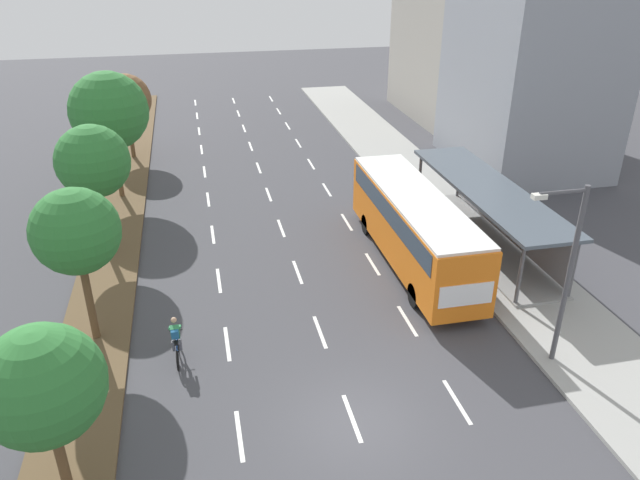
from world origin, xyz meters
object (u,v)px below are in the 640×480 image
bus (414,222)px  median_tree_nearest (42,386)px  median_tree_fifth (126,100)px  median_tree_second (76,232)px  median_tree_fourth (109,111)px  median_tree_third (93,162)px  bus_shelter (491,209)px  cyclist (176,341)px  streetlight (566,265)px

bus → median_tree_nearest: median_tree_nearest is taller
median_tree_fifth → median_tree_second: bearing=-90.4°
median_tree_nearest → median_tree_fourth: 21.31m
bus → median_tree_third: bearing=164.0°
bus_shelter → cyclist: bearing=-157.6°
cyclist → median_tree_fifth: size_ratio=0.33×
median_tree_fifth → streetlight: bearing=-59.3°
bus_shelter → bus: size_ratio=1.06×
bus_shelter → median_tree_nearest: (-17.71, -11.28, 1.74)m
median_tree_third → streetlight: 19.83m
median_tree_nearest → median_tree_fifth: median_tree_fifth is taller
median_tree_fourth → streetlight: median_tree_fourth is taller
median_tree_nearest → streetlight: 15.76m
median_tree_nearest → streetlight: (15.60, 2.29, 0.28)m
bus_shelter → median_tree_nearest: 21.07m
cyclist → median_tree_second: size_ratio=0.31×
bus → median_tree_second: (-13.47, -3.15, 2.38)m
median_tree_nearest → streetlight: bearing=8.3°
bus → streetlight: bearing=-74.7°
median_tree_fifth → median_tree_third: bearing=-91.5°
median_tree_third → median_tree_fifth: (0.37, 14.17, -0.56)m
median_tree_fourth → median_tree_third: bearing=-90.9°
bus_shelter → streetlight: bearing=-103.2°
median_tree_third → median_tree_fifth: median_tree_third is taller
median_tree_nearest → median_tree_second: bearing=90.4°
median_tree_third → median_tree_fourth: size_ratio=0.86×
bus_shelter → median_tree_nearest: median_tree_nearest is taller
bus → median_tree_nearest: 16.95m
median_tree_nearest → median_tree_third: 14.21m
median_tree_nearest → bus_shelter: bearing=32.5°
median_tree_nearest → streetlight: streetlight is taller
median_tree_second → median_tree_fifth: (0.15, 21.26, -0.43)m
median_tree_second → streetlight: (15.64, -4.80, -0.56)m
bus → median_tree_third: median_tree_third is taller
median_tree_nearest → median_tree_fifth: (0.10, 28.35, 0.41)m
bus → median_tree_fourth: 17.74m
bus → median_tree_fifth: bearing=126.3°
bus_shelter → median_tree_second: (-17.75, -4.19, 2.58)m
median_tree_nearest → median_tree_third: median_tree_third is taller
median_tree_third → median_tree_fourth: median_tree_fourth is taller
cyclist → median_tree_nearest: median_tree_nearest is taller
cyclist → median_tree_third: bearing=109.5°
median_tree_second → median_tree_fourth: 14.19m
cyclist → median_tree_fifth: median_tree_fifth is taller
cyclist → median_tree_nearest: 6.58m
median_tree_nearest → median_tree_third: (-0.27, 14.17, 0.96)m
median_tree_third → median_tree_nearest: bearing=-88.9°
median_tree_second → median_tree_fourth: median_tree_fourth is taller
bus_shelter → streetlight: size_ratio=1.84×
bus_shelter → median_tree_fourth: 20.71m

